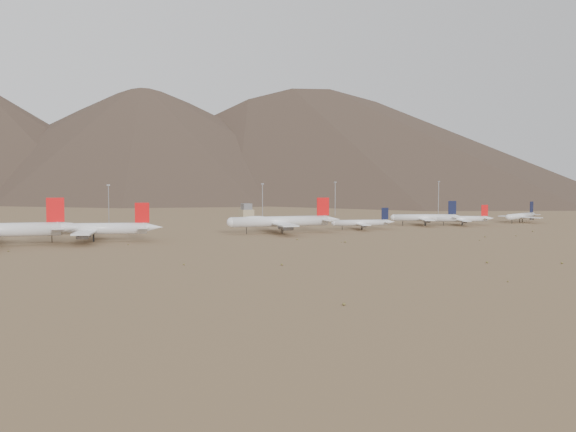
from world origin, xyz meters
name	(u,v)px	position (x,y,z in m)	size (l,w,h in m)	color
ground	(283,239)	(0.00, 0.00, 0.00)	(3000.00, 3000.00, 0.00)	olive
mountain_ridge	(43,98)	(0.00, 900.00, 150.00)	(4400.00, 1000.00, 300.00)	brown
widebody_centre	(92,229)	(-90.07, 25.83, 6.51)	(60.86, 48.57, 18.89)	white
widebody_east	(281,221)	(12.13, 28.33, 6.66)	(64.61, 50.37, 19.31)	white
narrowbody_a	(362,223)	(64.88, 28.70, 4.11)	(37.56, 27.73, 12.67)	white
narrowbody_b	(426,218)	(116.89, 37.68, 4.98)	(44.13, 33.11, 15.36)	white
narrowbody_c	(463,219)	(138.12, 28.31, 4.16)	(36.89, 27.67, 12.83)	white
narrowbody_d	(521,216)	(189.01, 31.12, 4.34)	(38.83, 29.00, 13.38)	white
control_tower	(246,213)	(30.00, 120.00, 5.32)	(8.00, 8.00, 12.00)	tan
mast_west	(109,203)	(-61.68, 121.50, 14.20)	(2.00, 0.60, 25.70)	gray
mast_centre	(262,200)	(38.43, 112.33, 14.20)	(2.00, 0.60, 25.70)	gray
mast_east	(335,197)	(113.34, 146.01, 14.20)	(2.00, 0.60, 25.70)	gray
mast_far_east	(439,196)	(197.81, 130.23, 14.20)	(2.00, 0.60, 25.70)	gray
desert_scrub	(412,252)	(21.61, -80.46, 0.32)	(408.50, 179.30, 0.77)	olive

